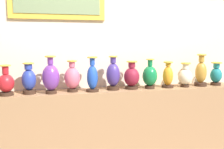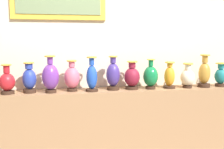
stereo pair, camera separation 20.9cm
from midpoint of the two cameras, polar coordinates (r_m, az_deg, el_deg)
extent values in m
cube|color=#99704C|center=(3.15, 1.93, -11.53)|extent=(3.31, 0.36, 0.91)
cube|color=beige|center=(3.22, 1.11, 7.55)|extent=(5.91, 0.10, 2.97)
cylinder|color=#382319|center=(2.97, -20.51, -3.78)|extent=(0.14, 0.14, 0.04)
ellipsoid|color=red|center=(2.95, -20.61, -1.59)|extent=(0.17, 0.17, 0.19)
cylinder|color=red|center=(2.93, -20.73, 1.16)|extent=(0.07, 0.07, 0.09)
torus|color=gold|center=(2.93, -20.77, 2.04)|extent=(0.11, 0.11, 0.01)
cylinder|color=#382319|center=(2.96, -16.04, -3.55)|extent=(0.14, 0.14, 0.04)
ellipsoid|color=#263899|center=(2.94, -16.13, -0.98)|extent=(0.15, 0.15, 0.23)
cylinder|color=#263899|center=(2.92, -16.23, 1.87)|extent=(0.08, 0.08, 0.07)
torus|color=gold|center=(2.92, -16.25, 2.52)|extent=(0.12, 0.12, 0.02)
cylinder|color=#382319|center=(2.91, -11.54, -3.68)|extent=(0.12, 0.12, 0.04)
ellipsoid|color=#6B3393|center=(2.88, -11.62, -0.54)|extent=(0.19, 0.19, 0.29)
cylinder|color=#6B3393|center=(2.86, -11.71, 3.16)|extent=(0.06, 0.06, 0.09)
torus|color=gold|center=(2.86, -11.73, 4.03)|extent=(0.12, 0.12, 0.02)
cylinder|color=#382319|center=(2.96, -6.92, -3.41)|extent=(0.12, 0.12, 0.03)
ellipsoid|color=#CC5972|center=(2.94, -6.96, -0.72)|extent=(0.18, 0.18, 0.25)
cylinder|color=#CC5972|center=(2.92, -7.01, 2.37)|extent=(0.07, 0.07, 0.07)
torus|color=gold|center=(2.92, -7.02, 3.06)|extent=(0.11, 0.11, 0.02)
cylinder|color=#382319|center=(2.93, -2.49, -3.52)|extent=(0.14, 0.14, 0.03)
ellipsoid|color=#1E47B2|center=(2.91, -2.51, -0.61)|extent=(0.13, 0.13, 0.27)
cylinder|color=#1E47B2|center=(2.89, -2.53, 2.99)|extent=(0.06, 0.06, 0.09)
torus|color=gold|center=(2.89, -2.53, 3.89)|extent=(0.12, 0.12, 0.02)
cylinder|color=#382319|center=(3.03, 2.22, -3.04)|extent=(0.15, 0.15, 0.04)
ellipsoid|color=#3F2D7F|center=(3.00, 2.23, -0.05)|extent=(0.16, 0.16, 0.28)
cylinder|color=#3F2D7F|center=(2.99, 2.25, 3.32)|extent=(0.07, 0.07, 0.08)
torus|color=gold|center=(2.98, 2.25, 4.05)|extent=(0.11, 0.11, 0.02)
cylinder|color=#382319|center=(3.08, 6.42, -2.98)|extent=(0.16, 0.16, 0.03)
ellipsoid|color=maroon|center=(3.06, 6.45, -0.59)|extent=(0.19, 0.19, 0.23)
cylinder|color=maroon|center=(3.05, 6.49, 2.19)|extent=(0.08, 0.08, 0.07)
torus|color=gold|center=(3.05, 6.50, 2.87)|extent=(0.13, 0.13, 0.02)
cylinder|color=#382319|center=(3.13, 10.50, -2.90)|extent=(0.12, 0.12, 0.03)
ellipsoid|color=#14723D|center=(3.11, 10.56, -0.39)|extent=(0.18, 0.18, 0.24)
cylinder|color=#14723D|center=(3.10, 10.63, 2.58)|extent=(0.06, 0.06, 0.08)
torus|color=gold|center=(3.09, 10.65, 3.32)|extent=(0.10, 0.10, 0.01)
cylinder|color=#382319|center=(3.24, 14.52, -2.75)|extent=(0.15, 0.15, 0.03)
ellipsoid|color=orange|center=(3.22, 14.59, -0.42)|extent=(0.13, 0.13, 0.24)
cylinder|color=orange|center=(3.20, 14.67, 2.17)|extent=(0.06, 0.06, 0.05)
torus|color=gold|center=(3.20, 14.69, 2.64)|extent=(0.12, 0.12, 0.02)
cylinder|color=#382319|center=(3.32, 18.25, -2.61)|extent=(0.11, 0.11, 0.03)
ellipsoid|color=beige|center=(3.30, 18.33, -0.68)|extent=(0.17, 0.17, 0.20)
cylinder|color=beige|center=(3.29, 18.42, 1.66)|extent=(0.07, 0.07, 0.07)
torus|color=gold|center=(3.29, 18.45, 2.31)|extent=(0.12, 0.12, 0.02)
cylinder|color=#382319|center=(3.45, 21.54, -2.28)|extent=(0.15, 0.15, 0.04)
ellipsoid|color=#B27F2D|center=(3.43, 21.66, 0.27)|extent=(0.14, 0.14, 0.26)
cylinder|color=#B27F2D|center=(3.41, 21.80, 3.27)|extent=(0.07, 0.07, 0.09)
torus|color=gold|center=(3.41, 21.84, 4.07)|extent=(0.12, 0.12, 0.02)
cylinder|color=#382319|center=(3.58, 24.63, -2.16)|extent=(0.13, 0.13, 0.04)
ellipsoid|color=#19727A|center=(3.56, 24.73, -0.34)|extent=(0.15, 0.15, 0.19)
cylinder|color=#19727A|center=(3.55, 24.84, 1.74)|extent=(0.08, 0.08, 0.07)
torus|color=gold|center=(3.55, 24.87, 2.28)|extent=(0.14, 0.14, 0.02)
camera|label=1|loc=(0.10, -88.01, 0.25)|focal=40.78mm
camera|label=2|loc=(0.10, 91.99, -0.25)|focal=40.78mm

